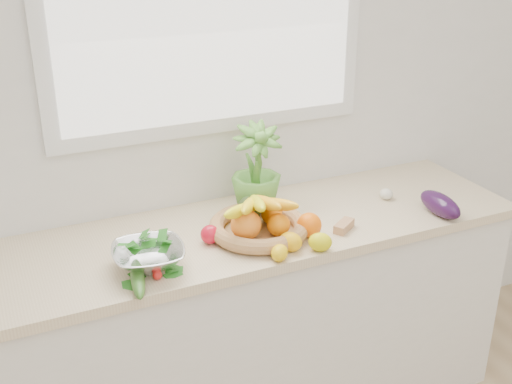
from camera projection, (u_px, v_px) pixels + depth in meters
name	position (u px, v px, depth m)	size (l,w,h in m)	color
back_wall	(211.00, 95.00, 2.52)	(4.50, 0.02, 2.70)	white
counter_cabinet	(243.00, 330.00, 2.64)	(2.20, 0.58, 0.86)	silver
countertop	(242.00, 233.00, 2.46)	(2.24, 0.62, 0.04)	beige
orange_loose	(309.00, 225.00, 2.38)	(0.09, 0.09, 0.09)	#FB6607
lemon_a	(291.00, 242.00, 2.28)	(0.07, 0.09, 0.07)	#F8B30D
lemon_b	(280.00, 253.00, 2.22)	(0.06, 0.07, 0.06)	yellow
lemon_c	(320.00, 242.00, 2.28)	(0.07, 0.09, 0.07)	yellow
apple	(210.00, 234.00, 2.33)	(0.07, 0.07, 0.07)	red
ginger	(344.00, 226.00, 2.43)	(0.10, 0.04, 0.03)	tan
garlic_a	(386.00, 194.00, 2.69)	(0.06, 0.06, 0.05)	beige
garlic_b	(278.00, 216.00, 2.50)	(0.05, 0.05, 0.04)	silver
garlic_c	(313.00, 229.00, 2.40)	(0.06, 0.06, 0.05)	white
eggplant	(440.00, 204.00, 2.55)	(0.09, 0.22, 0.09)	#280D32
cucumber	(138.00, 278.00, 2.08)	(0.05, 0.25, 0.05)	#225117
radish	(157.00, 275.00, 2.11)	(0.03, 0.03, 0.03)	red
potted_herb	(256.00, 168.00, 2.52)	(0.20, 0.20, 0.36)	#569636
fruit_basket	(258.00, 222.00, 2.38)	(0.46, 0.46, 0.19)	tan
colander_with_spinach	(148.00, 252.00, 2.15)	(0.28, 0.28, 0.13)	silver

